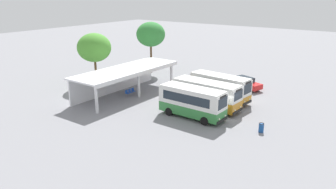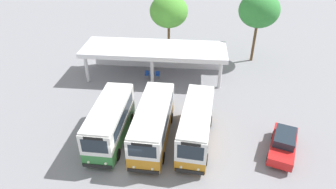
{
  "view_description": "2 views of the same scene",
  "coord_description": "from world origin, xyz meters",
  "px_view_note": "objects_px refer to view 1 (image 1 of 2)",
  "views": [
    {
      "loc": [
        -29.76,
        -14.35,
        12.81
      ],
      "look_at": [
        -1.07,
        6.46,
        1.6
      ],
      "focal_mm": 35.05,
      "sensor_mm": 36.0,
      "label": 1
    },
    {
      "loc": [
        4.34,
        -15.26,
        15.77
      ],
      "look_at": [
        2.17,
        7.05,
        1.77
      ],
      "focal_mm": 31.5,
      "sensor_mm": 36.0,
      "label": 2
    }
  ],
  "objects_px": {
    "waiting_chair_second_from_end": "(130,92)",
    "waiting_chair_middle_seat": "(133,91)",
    "waiting_chair_end_by_column": "(127,93)",
    "city_bus_nearest_orange": "(192,101)",
    "city_bus_middle_cream": "(220,87)",
    "city_bus_second_in_row": "(206,94)",
    "parked_car_flank": "(245,83)",
    "litter_bin_apron": "(261,128)"
  },
  "relations": [
    {
      "from": "city_bus_nearest_orange",
      "to": "waiting_chair_second_from_end",
      "type": "bearing_deg",
      "value": 80.13
    },
    {
      "from": "parked_car_flank",
      "to": "waiting_chair_second_from_end",
      "type": "distance_m",
      "value": 15.73
    },
    {
      "from": "waiting_chair_middle_seat",
      "to": "litter_bin_apron",
      "type": "xyz_separation_m",
      "value": [
        -1.82,
        -17.81,
        -0.07
      ]
    },
    {
      "from": "city_bus_middle_cream",
      "to": "parked_car_flank",
      "type": "bearing_deg",
      "value": -4.35
    },
    {
      "from": "waiting_chair_middle_seat",
      "to": "waiting_chair_end_by_column",
      "type": "bearing_deg",
      "value": -179.12
    },
    {
      "from": "city_bus_middle_cream",
      "to": "waiting_chair_end_by_column",
      "type": "xyz_separation_m",
      "value": [
        -5.51,
        10.16,
        -1.24
      ]
    },
    {
      "from": "city_bus_second_in_row",
      "to": "waiting_chair_middle_seat",
      "type": "height_order",
      "value": "city_bus_second_in_row"
    },
    {
      "from": "city_bus_nearest_orange",
      "to": "city_bus_second_in_row",
      "type": "height_order",
      "value": "city_bus_nearest_orange"
    },
    {
      "from": "city_bus_nearest_orange",
      "to": "waiting_chair_end_by_column",
      "type": "relative_size",
      "value": 8.49
    },
    {
      "from": "waiting_chair_second_from_end",
      "to": "city_bus_nearest_orange",
      "type": "bearing_deg",
      "value": -99.87
    },
    {
      "from": "city_bus_second_in_row",
      "to": "city_bus_middle_cream",
      "type": "bearing_deg",
      "value": 0.79
    },
    {
      "from": "city_bus_middle_cream",
      "to": "waiting_chair_middle_seat",
      "type": "distance_m",
      "value": 11.13
    },
    {
      "from": "waiting_chair_end_by_column",
      "to": "waiting_chair_second_from_end",
      "type": "xyz_separation_m",
      "value": [
        0.6,
        -0.0,
        0.0
      ]
    },
    {
      "from": "city_bus_nearest_orange",
      "to": "waiting_chair_end_by_column",
      "type": "distance_m",
      "value": 10.58
    },
    {
      "from": "waiting_chair_end_by_column",
      "to": "litter_bin_apron",
      "type": "height_order",
      "value": "litter_bin_apron"
    },
    {
      "from": "waiting_chair_second_from_end",
      "to": "waiting_chair_middle_seat",
      "type": "height_order",
      "value": "same"
    },
    {
      "from": "waiting_chair_end_by_column",
      "to": "waiting_chair_second_from_end",
      "type": "distance_m",
      "value": 0.6
    },
    {
      "from": "city_bus_middle_cream",
      "to": "waiting_chair_second_from_end",
      "type": "relative_size",
      "value": 8.98
    },
    {
      "from": "litter_bin_apron",
      "to": "city_bus_middle_cream",
      "type": "bearing_deg",
      "value": 51.2
    },
    {
      "from": "waiting_chair_end_by_column",
      "to": "waiting_chair_middle_seat",
      "type": "xyz_separation_m",
      "value": [
        1.2,
        0.02,
        0.0
      ]
    },
    {
      "from": "waiting_chair_second_from_end",
      "to": "city_bus_middle_cream",
      "type": "bearing_deg",
      "value": -64.19
    },
    {
      "from": "parked_car_flank",
      "to": "waiting_chair_middle_seat",
      "type": "height_order",
      "value": "parked_car_flank"
    },
    {
      "from": "city_bus_nearest_orange",
      "to": "waiting_chair_second_from_end",
      "type": "xyz_separation_m",
      "value": [
        1.81,
        10.43,
        -1.27
      ]
    },
    {
      "from": "city_bus_second_in_row",
      "to": "parked_car_flank",
      "type": "bearing_deg",
      "value": -2.63
    },
    {
      "from": "city_bus_middle_cream",
      "to": "litter_bin_apron",
      "type": "distance_m",
      "value": 9.88
    },
    {
      "from": "parked_car_flank",
      "to": "waiting_chair_second_from_end",
      "type": "height_order",
      "value": "parked_car_flank"
    },
    {
      "from": "city_bus_second_in_row",
      "to": "litter_bin_apron",
      "type": "bearing_deg",
      "value": -110.07
    },
    {
      "from": "city_bus_middle_cream",
      "to": "parked_car_flank",
      "type": "relative_size",
      "value": 1.59
    },
    {
      "from": "city_bus_second_in_row",
      "to": "city_bus_middle_cream",
      "type": "relative_size",
      "value": 1.05
    },
    {
      "from": "waiting_chair_middle_seat",
      "to": "parked_car_flank",
      "type": "bearing_deg",
      "value": -44.28
    },
    {
      "from": "city_bus_second_in_row",
      "to": "waiting_chair_second_from_end",
      "type": "distance_m",
      "value": 10.4
    },
    {
      "from": "city_bus_second_in_row",
      "to": "waiting_chair_second_from_end",
      "type": "height_order",
      "value": "city_bus_second_in_row"
    },
    {
      "from": "parked_car_flank",
      "to": "waiting_chair_second_from_end",
      "type": "xyz_separation_m",
      "value": [
        -11.56,
        10.67,
        -0.31
      ]
    },
    {
      "from": "city_bus_second_in_row",
      "to": "city_bus_nearest_orange",
      "type": "bearing_deg",
      "value": -176.17
    },
    {
      "from": "parked_car_flank",
      "to": "waiting_chair_end_by_column",
      "type": "bearing_deg",
      "value": 138.73
    },
    {
      "from": "city_bus_second_in_row",
      "to": "litter_bin_apron",
      "type": "relative_size",
      "value": 9.01
    },
    {
      "from": "waiting_chair_middle_seat",
      "to": "city_bus_second_in_row",
      "type": "bearing_deg",
      "value": -84.68
    },
    {
      "from": "parked_car_flank",
      "to": "litter_bin_apron",
      "type": "relative_size",
      "value": 5.4
    },
    {
      "from": "city_bus_second_in_row",
      "to": "waiting_chair_end_by_column",
      "type": "bearing_deg",
      "value": 101.88
    },
    {
      "from": "city_bus_nearest_orange",
      "to": "city_bus_middle_cream",
      "type": "xyz_separation_m",
      "value": [
        6.73,
        0.27,
        -0.04
      ]
    },
    {
      "from": "parked_car_flank",
      "to": "waiting_chair_end_by_column",
      "type": "relative_size",
      "value": 5.65
    },
    {
      "from": "city_bus_nearest_orange",
      "to": "parked_car_flank",
      "type": "height_order",
      "value": "city_bus_nearest_orange"
    }
  ]
}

